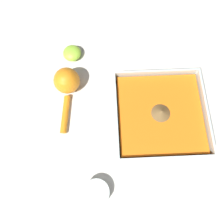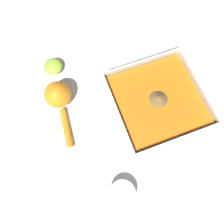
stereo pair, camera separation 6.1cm
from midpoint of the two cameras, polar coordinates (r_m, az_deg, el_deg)
name	(u,v)px [view 1 (the left image)]	position (r m, az deg, el deg)	size (l,w,h in m)	color
ground_plane	(160,120)	(0.66, 15.09, -2.54)	(4.00, 4.00, 0.00)	beige
square_dish	(159,116)	(0.63, 14.82, -1.40)	(0.25, 0.25, 0.07)	silver
spice_bowl	(96,192)	(0.60, -1.04, -20.72)	(0.07, 0.07, 0.03)	silver
lemon_squeezer	(67,83)	(0.65, -9.15, 7.07)	(0.19, 0.08, 0.08)	orange
lemon_half	(72,53)	(0.72, -7.96, 14.68)	(0.06, 0.06, 0.03)	#93CC38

